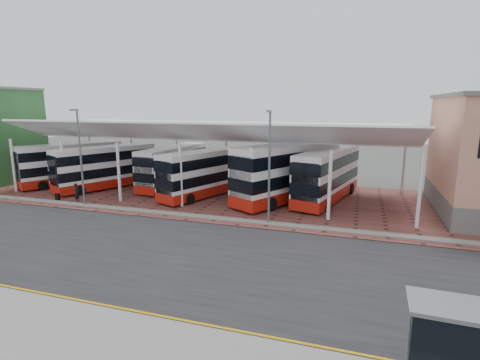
# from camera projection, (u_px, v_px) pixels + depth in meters

# --- Properties ---
(ground) EXTENTS (140.00, 140.00, 0.00)m
(ground) POSITION_uv_depth(u_px,v_px,m) (209.00, 253.00, 21.61)
(ground) COLOR #454743
(road) EXTENTS (120.00, 14.00, 0.02)m
(road) POSITION_uv_depth(u_px,v_px,m) (202.00, 260.00, 20.68)
(road) COLOR black
(road) RESTS_ON ground
(forecourt) EXTENTS (72.00, 16.00, 0.06)m
(forecourt) POSITION_uv_depth(u_px,v_px,m) (286.00, 201.00, 33.13)
(forecourt) COLOR brown
(forecourt) RESTS_ON ground
(sidewalk) EXTENTS (120.00, 4.00, 0.14)m
(sidewalk) POSITION_uv_depth(u_px,v_px,m) (111.00, 346.00, 13.21)
(sidewalk) COLOR slate
(sidewalk) RESTS_ON ground
(north_kerb) EXTENTS (120.00, 0.80, 0.14)m
(north_kerb) POSITION_uv_depth(u_px,v_px,m) (242.00, 221.00, 27.38)
(north_kerb) COLOR slate
(north_kerb) RESTS_ON ground
(yellow_line_near) EXTENTS (120.00, 0.12, 0.01)m
(yellow_line_near) POSITION_uv_depth(u_px,v_px,m) (142.00, 317.00, 15.08)
(yellow_line_near) COLOR #C98D02
(yellow_line_near) RESTS_ON road
(yellow_line_far) EXTENTS (120.00, 0.12, 0.01)m
(yellow_line_far) POSITION_uv_depth(u_px,v_px,m) (146.00, 313.00, 15.36)
(yellow_line_far) COLOR #C98D02
(yellow_line_far) RESTS_ON road
(canopy) EXTENTS (37.00, 11.63, 7.07)m
(canopy) POSITION_uv_depth(u_px,v_px,m) (206.00, 133.00, 35.27)
(canopy) COLOR white
(canopy) RESTS_ON ground
(lamp_west) EXTENTS (0.16, 0.90, 8.07)m
(lamp_west) POSITION_uv_depth(u_px,v_px,m) (80.00, 155.00, 30.82)
(lamp_west) COLOR slate
(lamp_west) RESTS_ON ground
(lamp_east) EXTENTS (0.16, 0.90, 8.07)m
(lamp_east) POSITION_uv_depth(u_px,v_px,m) (269.00, 164.00, 25.99)
(lamp_east) COLOR slate
(lamp_east) RESTS_ON ground
(bus_0) EXTENTS (7.08, 10.34, 4.31)m
(bus_0) POSITION_uv_depth(u_px,v_px,m) (71.00, 164.00, 39.88)
(bus_0) COLOR white
(bus_0) RESTS_ON forecourt
(bus_1) EXTENTS (6.55, 10.30, 4.24)m
(bus_1) POSITION_uv_depth(u_px,v_px,m) (106.00, 168.00, 37.81)
(bus_1) COLOR white
(bus_1) RESTS_ON forecourt
(bus_2) EXTENTS (3.16, 10.16, 4.12)m
(bus_2) POSITION_uv_depth(u_px,v_px,m) (173.00, 167.00, 38.56)
(bus_2) COLOR white
(bus_2) RESTS_ON forecourt
(bus_3) EXTENTS (5.92, 10.43, 4.23)m
(bus_3) POSITION_uv_depth(u_px,v_px,m) (207.00, 173.00, 34.76)
(bus_3) COLOR white
(bus_3) RESTS_ON forecourt
(bus_4) EXTENTS (8.11, 12.02, 4.99)m
(bus_4) POSITION_uv_depth(u_px,v_px,m) (289.00, 172.00, 33.06)
(bus_4) COLOR white
(bus_4) RESTS_ON forecourt
(bus_5) EXTENTS (5.00, 11.21, 4.50)m
(bus_5) POSITION_uv_depth(u_px,v_px,m) (327.00, 175.00, 33.01)
(bus_5) COLOR white
(bus_5) RESTS_ON forecourt
(pedestrian) EXTENTS (0.55, 0.69, 1.66)m
(pedestrian) POSITION_uv_depth(u_px,v_px,m) (77.00, 193.00, 32.56)
(pedestrian) COLOR black
(pedestrian) RESTS_ON forecourt
(suitcase) EXTENTS (0.36, 0.26, 0.62)m
(suitcase) POSITION_uv_depth(u_px,v_px,m) (58.00, 197.00, 33.17)
(suitcase) COLOR black
(suitcase) RESTS_ON forecourt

